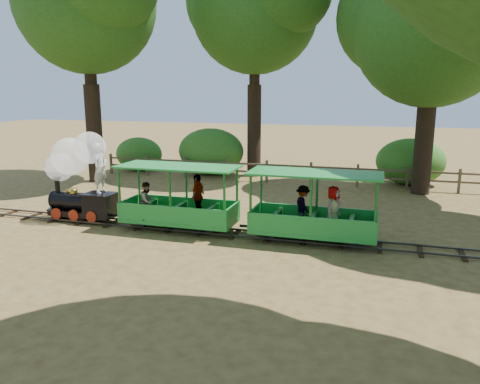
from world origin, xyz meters
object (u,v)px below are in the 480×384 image
(carriage_front, at_px, (178,204))
(fence, at_px, (288,171))
(carriage_rear, at_px, (314,214))
(locomotive, at_px, (77,170))

(carriage_front, bearing_deg, fence, 77.66)
(carriage_rear, bearing_deg, carriage_front, -179.14)
(locomotive, xyz_separation_m, carriage_rear, (7.47, -0.03, -0.84))
(locomotive, bearing_deg, carriage_front, -1.56)
(locomotive, height_order, carriage_front, locomotive)
(carriage_front, height_order, fence, carriage_front)
(carriage_rear, bearing_deg, fence, 105.77)
(carriage_front, relative_size, fence, 0.20)
(carriage_front, xyz_separation_m, fence, (1.75, 8.02, -0.21))
(locomotive, bearing_deg, carriage_rear, -0.27)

